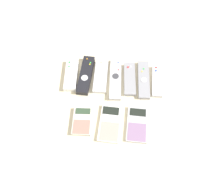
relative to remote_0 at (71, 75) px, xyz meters
The scene contains 11 objects.
ground_plane 0.22m from the remote_0, 32.79° to the right, with size 3.00×3.00×0.00m, color beige.
remote_0 is the anchor object (origin of this frame).
remote_1 0.06m from the remote_0, ahead, with size 0.06×0.19×0.03m.
remote_2 0.13m from the remote_0, ahead, with size 0.06×0.17×0.02m.
remote_3 0.20m from the remote_0, ahead, with size 0.06×0.21×0.02m.
remote_4 0.26m from the remote_0, ahead, with size 0.06×0.16×0.02m.
remote_5 0.32m from the remote_0, ahead, with size 0.05×0.19×0.02m.
remote_6 0.38m from the remote_0, ahead, with size 0.05×0.16×0.02m.
calculator_0 0.22m from the remote_0, 70.16° to the right, with size 0.08×0.12×0.02m.
calculator_1 0.28m from the remote_0, 49.15° to the right, with size 0.09×0.16×0.02m.
calculator_2 0.36m from the remote_0, 35.38° to the right, with size 0.09×0.15×0.01m.
Camera 1 is at (0.03, -0.39, 0.83)m, focal length 35.00 mm.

